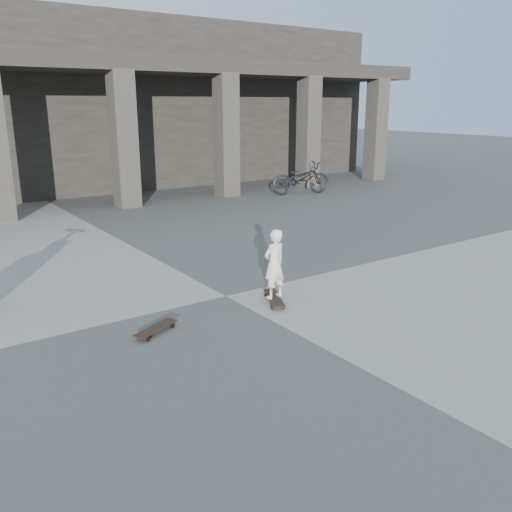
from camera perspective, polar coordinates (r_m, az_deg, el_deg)
ground at (r=8.91m, az=-3.20°, el=-4.25°), size 90.00×90.00×0.00m
colonnade at (r=21.35m, az=-23.96°, el=14.46°), size 28.00×8.82×6.00m
longboard at (r=8.61m, az=1.92°, el=-4.48°), size 0.55×0.85×0.08m
skateboard_spare at (r=7.62m, az=-10.51°, el=-7.53°), size 0.75×0.48×0.09m
child at (r=8.43m, az=1.95°, el=-0.84°), size 0.44×0.32×1.11m
bicycle at (r=18.93m, az=4.74°, el=8.17°), size 2.22×1.26×1.10m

